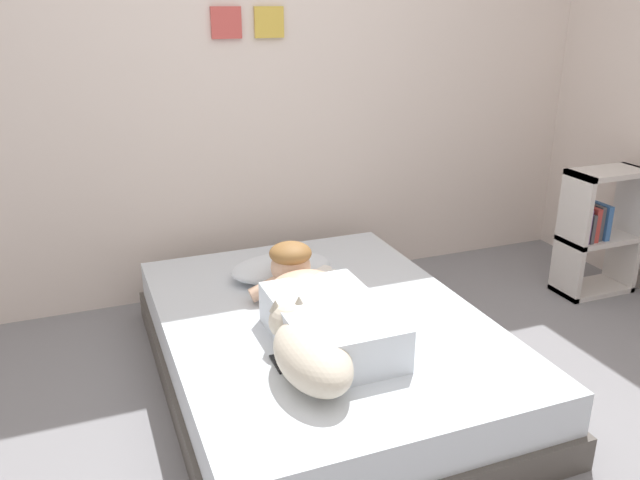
{
  "coord_description": "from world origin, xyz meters",
  "views": [
    {
      "loc": [
        -0.97,
        -1.85,
        1.66
      ],
      "look_at": [
        0.09,
        0.85,
        0.57
      ],
      "focal_mm": 36.25,
      "sensor_mm": 36.0,
      "label": 1
    }
  ],
  "objects_px": {
    "pillow": "(281,268)",
    "bookshelf": "(597,231)",
    "coffee_cup": "(323,275)",
    "cell_phone": "(282,363)",
    "bed": "(323,348)",
    "dog": "(309,352)",
    "person_lying": "(318,307)"
  },
  "relations": [
    {
      "from": "cell_phone",
      "to": "bookshelf",
      "type": "relative_size",
      "value": 0.19
    },
    {
      "from": "bed",
      "to": "cell_phone",
      "type": "distance_m",
      "value": 0.47
    },
    {
      "from": "cell_phone",
      "to": "bookshelf",
      "type": "distance_m",
      "value": 2.24
    },
    {
      "from": "pillow",
      "to": "dog",
      "type": "distance_m",
      "value": 0.93
    },
    {
      "from": "dog",
      "to": "coffee_cup",
      "type": "relative_size",
      "value": 4.6
    },
    {
      "from": "bed",
      "to": "cell_phone",
      "type": "relative_size",
      "value": 13.67
    },
    {
      "from": "cell_phone",
      "to": "coffee_cup",
      "type": "bearing_deg",
      "value": 56.8
    },
    {
      "from": "bed",
      "to": "coffee_cup",
      "type": "relative_size",
      "value": 15.31
    },
    {
      "from": "coffee_cup",
      "to": "bed",
      "type": "bearing_deg",
      "value": -112.05
    },
    {
      "from": "bed",
      "to": "person_lying",
      "type": "bearing_deg",
      "value": -119.66
    },
    {
      "from": "bed",
      "to": "person_lying",
      "type": "relative_size",
      "value": 2.08
    },
    {
      "from": "pillow",
      "to": "cell_phone",
      "type": "height_order",
      "value": "pillow"
    },
    {
      "from": "bookshelf",
      "to": "person_lying",
      "type": "bearing_deg",
      "value": -167.77
    },
    {
      "from": "person_lying",
      "to": "bookshelf",
      "type": "distance_m",
      "value": 1.96
    },
    {
      "from": "dog",
      "to": "cell_phone",
      "type": "distance_m",
      "value": 0.17
    },
    {
      "from": "person_lying",
      "to": "cell_phone",
      "type": "relative_size",
      "value": 6.57
    },
    {
      "from": "dog",
      "to": "pillow",
      "type": "bearing_deg",
      "value": 78.14
    },
    {
      "from": "dog",
      "to": "coffee_cup",
      "type": "bearing_deg",
      "value": 64.72
    },
    {
      "from": "pillow",
      "to": "person_lying",
      "type": "height_order",
      "value": "person_lying"
    },
    {
      "from": "bed",
      "to": "pillow",
      "type": "xyz_separation_m",
      "value": [
        -0.04,
        0.47,
        0.22
      ]
    },
    {
      "from": "pillow",
      "to": "bookshelf",
      "type": "relative_size",
      "value": 0.69
    },
    {
      "from": "person_lying",
      "to": "dog",
      "type": "height_order",
      "value": "person_lying"
    },
    {
      "from": "bed",
      "to": "dog",
      "type": "height_order",
      "value": "dog"
    },
    {
      "from": "coffee_cup",
      "to": "bookshelf",
      "type": "xyz_separation_m",
      "value": [
        1.71,
        -0.04,
        0.02
      ]
    },
    {
      "from": "bookshelf",
      "to": "pillow",
      "type": "bearing_deg",
      "value": 175.01
    },
    {
      "from": "bed",
      "to": "bookshelf",
      "type": "height_order",
      "value": "bookshelf"
    },
    {
      "from": "pillow",
      "to": "cell_phone",
      "type": "bearing_deg",
      "value": -108.01
    },
    {
      "from": "person_lying",
      "to": "cell_phone",
      "type": "distance_m",
      "value": 0.33
    },
    {
      "from": "pillow",
      "to": "bookshelf",
      "type": "bearing_deg",
      "value": -4.99
    },
    {
      "from": "coffee_cup",
      "to": "bookshelf",
      "type": "height_order",
      "value": "bookshelf"
    },
    {
      "from": "coffee_cup",
      "to": "cell_phone",
      "type": "bearing_deg",
      "value": -123.2
    },
    {
      "from": "person_lying",
      "to": "coffee_cup",
      "type": "relative_size",
      "value": 7.36
    }
  ]
}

